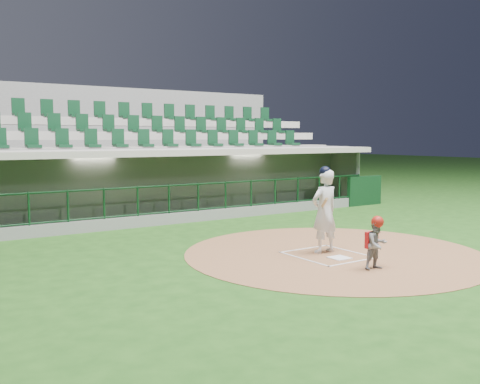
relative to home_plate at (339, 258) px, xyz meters
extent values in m
plane|color=#1B4513|center=(0.00, 0.70, -0.02)|extent=(120.00, 120.00, 0.00)
cylinder|color=brown|center=(0.30, 0.50, -0.02)|extent=(7.20, 7.20, 0.01)
cube|color=white|center=(0.00, 0.00, 0.00)|extent=(0.43, 0.43, 0.02)
cube|color=silver|center=(-0.75, 0.40, 0.00)|extent=(0.05, 1.80, 0.01)
cube|color=white|center=(0.75, 0.40, 0.00)|extent=(0.05, 1.80, 0.01)
cube|color=white|center=(0.00, 1.25, 0.00)|extent=(1.55, 0.05, 0.01)
cube|color=white|center=(0.00, -0.45, 0.00)|extent=(1.55, 0.05, 0.01)
cube|color=slate|center=(0.00, 8.20, -0.57)|extent=(15.00, 3.00, 0.10)
cube|color=slate|center=(0.00, 9.80, 0.83)|extent=(15.00, 0.20, 2.70)
cube|color=#9E9A8C|center=(0.00, 9.68, 1.08)|extent=(13.50, 0.04, 0.90)
cube|color=slate|center=(7.50, 8.20, 0.83)|extent=(0.20, 3.00, 2.70)
cube|color=#ABA59B|center=(0.00, 7.95, 2.28)|extent=(15.40, 3.50, 0.20)
cube|color=slate|center=(0.00, 6.65, 0.13)|extent=(15.00, 0.15, 0.40)
cube|color=black|center=(0.00, 6.65, 1.70)|extent=(15.00, 0.01, 0.95)
cube|color=brown|center=(0.00, 9.25, -0.30)|extent=(12.75, 0.40, 0.45)
cube|color=white|center=(-3.00, 8.20, 2.15)|extent=(1.30, 0.35, 0.04)
cube|color=white|center=(3.00, 8.20, 2.15)|extent=(1.30, 0.35, 0.04)
cube|color=black|center=(7.80, 6.60, 0.58)|extent=(1.80, 0.18, 1.20)
imported|color=#B01317|center=(-3.93, 9.02, 0.35)|extent=(1.25, 0.91, 1.74)
imported|color=#A01C11|center=(-3.00, 9.10, 0.35)|extent=(1.10, 0.65, 1.75)
imported|color=#A61C11|center=(1.97, 8.82, 0.43)|extent=(1.04, 0.80, 1.90)
imported|color=#A61611|center=(5.25, 9.08, 0.29)|extent=(1.51, 0.50, 1.63)
cube|color=slate|center=(0.00, 11.45, 1.13)|extent=(17.00, 6.50, 2.50)
cube|color=gray|center=(0.00, 9.95, 2.28)|extent=(16.60, 0.95, 0.30)
cube|color=#ACA59B|center=(0.00, 10.90, 2.83)|extent=(16.60, 0.95, 0.30)
cube|color=#A59F95|center=(0.00, 11.85, 3.38)|extent=(16.60, 0.95, 0.30)
cube|color=slate|center=(0.00, 14.80, 2.50)|extent=(17.00, 0.25, 5.05)
imported|color=silver|center=(0.13, 0.67, 1.00)|extent=(0.74, 0.49, 2.01)
sphere|color=black|center=(0.13, 0.67, 1.94)|extent=(0.28, 0.28, 0.28)
cylinder|color=#A8804D|center=(-0.12, 0.42, 1.23)|extent=(0.58, 0.79, 0.39)
imported|color=gray|center=(-0.08, -1.18, 0.52)|extent=(0.55, 0.44, 1.06)
sphere|color=#A31B11|center=(-0.08, -1.18, 1.00)|extent=(0.26, 0.26, 0.26)
cube|color=#B61318|center=(-0.08, -1.03, 0.60)|extent=(0.32, 0.10, 0.35)
camera|label=1|loc=(-8.61, -8.79, 2.76)|focal=40.00mm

